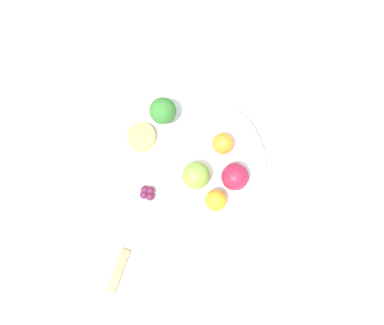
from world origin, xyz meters
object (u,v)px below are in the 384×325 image
object	(u,v)px
apple_red	(235,177)
apple_green	(196,176)
bowl	(192,166)
orange_front	(217,200)
grape_cluster	(147,193)
small_cup	(141,137)
spoon	(118,271)
broccoli	(163,111)
orange_back	(222,143)

from	to	relation	value
apple_red	apple_green	size ratio (longest dim) A/B	0.99
bowl	orange_front	bearing A→B (deg)	-87.91
apple_red	grape_cluster	distance (m)	0.15
small_cup	spoon	world-z (taller)	small_cup
broccoli	apple_red	bearing A→B (deg)	-73.29
grape_cluster	spoon	world-z (taller)	grape_cluster
grape_cluster	bowl	bearing A→B (deg)	4.46
apple_green	orange_back	xyz separation A→B (m)	(0.07, 0.03, -0.00)
bowl	broccoli	size ratio (longest dim) A/B	4.50
apple_red	grape_cluster	bearing A→B (deg)	159.17
orange_back	apple_red	bearing A→B (deg)	-102.40
grape_cluster	small_cup	size ratio (longest dim) A/B	0.57
bowl	small_cup	bearing A→B (deg)	122.41
apple_red	spoon	distance (m)	0.26
bowl	broccoli	distance (m)	0.11
grape_cluster	spoon	distance (m)	0.14
orange_front	spoon	size ratio (longest dim) A/B	0.55
bowl	orange_back	bearing A→B (deg)	1.98
bowl	orange_front	world-z (taller)	orange_front
broccoli	grape_cluster	xyz separation A→B (m)	(-0.09, -0.11, -0.02)
broccoli	orange_back	bearing A→B (deg)	-57.53
apple_red	orange_front	bearing A→B (deg)	-159.21
bowl	small_cup	xyz separation A→B (m)	(-0.05, 0.09, 0.02)
broccoli	grape_cluster	bearing A→B (deg)	-130.95
grape_cluster	spoon	size ratio (longest dim) A/B	0.42
apple_red	orange_front	size ratio (longest dim) A/B	1.28
orange_front	orange_back	bearing A→B (deg)	53.54
apple_red	apple_green	xyz separation A→B (m)	(-0.06, 0.04, 0.00)
apple_red	spoon	size ratio (longest dim) A/B	0.70
apple_red	small_cup	distance (m)	0.18
broccoli	apple_green	world-z (taller)	broccoli
bowl	apple_green	world-z (taller)	apple_green
broccoli	small_cup	world-z (taller)	broccoli
spoon	apple_green	bearing A→B (deg)	19.21
spoon	orange_back	bearing A→B (deg)	19.85
orange_front	small_cup	distance (m)	0.17
apple_red	small_cup	xyz separation A→B (m)	(-0.10, 0.15, -0.01)
orange_front	grape_cluster	distance (m)	0.12
apple_red	small_cup	size ratio (longest dim) A/B	0.95
grape_cluster	orange_front	bearing A→B (deg)	-36.59
bowl	apple_green	bearing A→B (deg)	-106.85
bowl	broccoli	world-z (taller)	broccoli
small_cup	apple_red	bearing A→B (deg)	-54.97
broccoli	apple_red	size ratio (longest dim) A/B	1.23
apple_red	spoon	bearing A→B (deg)	-172.62
bowl	apple_green	xyz separation A→B (m)	(-0.01, -0.03, 0.04)
bowl	small_cup	distance (m)	0.10
apple_green	small_cup	world-z (taller)	apple_green
orange_back	grape_cluster	world-z (taller)	orange_back
orange_front	orange_back	world-z (taller)	orange_back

